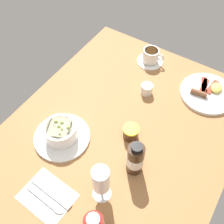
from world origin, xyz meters
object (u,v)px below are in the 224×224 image
(coffee_cup, at_px, (151,56))
(sauce_bottle_brown, at_px, (135,159))
(breakfast_plate, at_px, (208,93))
(porridge_bowl, at_px, (61,133))
(wine_glass, at_px, (101,181))
(jam_jar, at_px, (131,132))
(creamer_jug, at_px, (147,89))
(cutlery_setting, at_px, (48,197))

(coffee_cup, bearing_deg, sauce_bottle_brown, 21.96)
(breakfast_plate, bearing_deg, sauce_bottle_brown, -11.22)
(porridge_bowl, bearing_deg, coffee_cup, 171.37)
(wine_glass, distance_m, jam_jar, 0.26)
(creamer_jug, bearing_deg, breakfast_plate, 120.99)
(coffee_cup, height_order, creamer_jug, coffee_cup)
(coffee_cup, bearing_deg, cutlery_setting, 1.57)
(creamer_jug, height_order, wine_glass, wine_glass)
(porridge_bowl, height_order, sauce_bottle_brown, sauce_bottle_brown)
(cutlery_setting, bearing_deg, jam_jar, 162.61)
(creamer_jug, height_order, breakfast_plate, creamer_jug)
(porridge_bowl, xyz_separation_m, breakfast_plate, (-0.52, 0.39, -0.03))
(cutlery_setting, height_order, sauce_bottle_brown, sauce_bottle_brown)
(wine_glass, bearing_deg, coffee_cup, -165.92)
(coffee_cup, bearing_deg, wine_glass, 14.08)
(breakfast_plate, bearing_deg, jam_jar, -25.26)
(cutlery_setting, relative_size, jam_jar, 2.93)
(porridge_bowl, xyz_separation_m, sauce_bottle_brown, (-0.04, 0.30, 0.04))
(wine_glass, xyz_separation_m, breakfast_plate, (-0.62, 0.14, -0.10))
(cutlery_setting, height_order, jam_jar, jam_jar)
(porridge_bowl, height_order, cutlery_setting, porridge_bowl)
(jam_jar, height_order, breakfast_plate, jam_jar)
(coffee_cup, xyz_separation_m, wine_glass, (0.66, 0.17, 0.08))
(cutlery_setting, relative_size, coffee_cup, 1.43)
(cutlery_setting, bearing_deg, porridge_bowl, -152.88)
(creamer_jug, distance_m, jam_jar, 0.24)
(porridge_bowl, bearing_deg, breakfast_plate, 142.78)
(jam_jar, distance_m, sauce_bottle_brown, 0.14)
(wine_glass, bearing_deg, sauce_bottle_brown, 162.00)
(porridge_bowl, distance_m, cutlery_setting, 0.24)
(creamer_jug, distance_m, breakfast_plate, 0.27)
(porridge_bowl, height_order, coffee_cup, porridge_bowl)
(creamer_jug, relative_size, breakfast_plate, 0.26)
(wine_glass, relative_size, sauce_bottle_brown, 1.08)
(coffee_cup, xyz_separation_m, jam_jar, (0.41, 0.13, -0.00))
(cutlery_setting, height_order, breakfast_plate, breakfast_plate)
(creamer_jug, bearing_deg, wine_glass, 10.44)
(coffee_cup, distance_m, breakfast_plate, 0.31)
(porridge_bowl, relative_size, cutlery_setting, 1.19)
(coffee_cup, relative_size, breakfast_plate, 0.54)
(porridge_bowl, xyz_separation_m, creamer_jug, (-0.38, 0.16, -0.01))
(coffee_cup, bearing_deg, porridge_bowl, -8.63)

